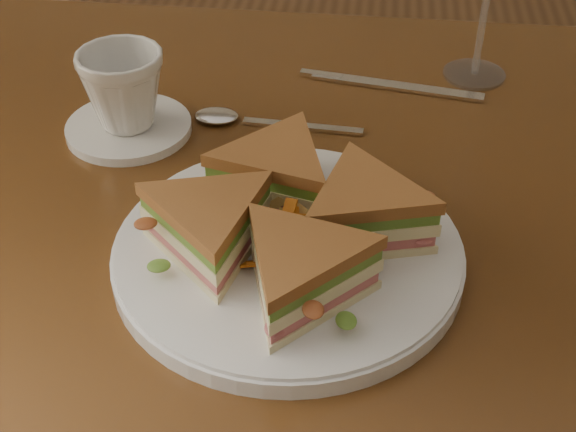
{
  "coord_description": "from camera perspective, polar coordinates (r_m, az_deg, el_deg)",
  "views": [
    {
      "loc": [
        0.02,
        -0.62,
        1.21
      ],
      "look_at": [
        -0.04,
        -0.1,
        0.8
      ],
      "focal_mm": 50.0,
      "sensor_mm": 36.0,
      "label": 1
    }
  ],
  "objects": [
    {
      "name": "table",
      "position": [
        0.84,
        3.31,
        -3.72
      ],
      "size": [
        1.2,
        0.8,
        0.75
      ],
      "color": "#3C210D",
      "rests_on": "ground"
    },
    {
      "name": "plate",
      "position": [
        0.69,
        -0.0,
        -2.73
      ],
      "size": [
        0.3,
        0.3,
        0.02
      ],
      "primitive_type": "cylinder",
      "color": "white",
      "rests_on": "table"
    },
    {
      "name": "sandwich_wedges",
      "position": [
        0.67,
        -0.0,
        -0.34
      ],
      "size": [
        0.29,
        0.29,
        0.06
      ],
      "color": "#F9ECB8",
      "rests_on": "plate"
    },
    {
      "name": "crisps_mound",
      "position": [
        0.67,
        -0.0,
        -0.6
      ],
      "size": [
        0.09,
        0.09,
        0.05
      ],
      "primitive_type": null,
      "color": "orange",
      "rests_on": "plate"
    },
    {
      "name": "spoon",
      "position": [
        0.88,
        -3.63,
        6.9
      ],
      "size": [
        0.18,
        0.03,
        0.01
      ],
      "rotation": [
        0.0,
        0.0,
        -0.06
      ],
      "color": "silver",
      "rests_on": "table"
    },
    {
      "name": "knife",
      "position": [
        0.95,
        6.85,
        9.24
      ],
      "size": [
        0.21,
        0.05,
        0.0
      ],
      "rotation": [
        0.0,
        0.0,
        -0.16
      ],
      "color": "silver",
      "rests_on": "table"
    },
    {
      "name": "saucer",
      "position": [
        0.87,
        -11.25,
        6.18
      ],
      "size": [
        0.13,
        0.13,
        0.01
      ],
      "primitive_type": "cylinder",
      "color": "white",
      "rests_on": "table"
    },
    {
      "name": "coffee_cup",
      "position": [
        0.85,
        -11.63,
        8.81
      ],
      "size": [
        0.11,
        0.11,
        0.08
      ],
      "primitive_type": "imported",
      "rotation": [
        0.0,
        0.0,
        -0.36
      ],
      "color": "white",
      "rests_on": "saucer"
    }
  ]
}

